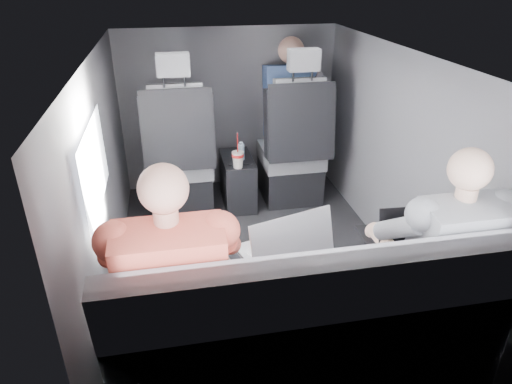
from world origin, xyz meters
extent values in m
plane|color=black|center=(0.00, 0.00, 0.00)|extent=(2.60, 2.60, 0.00)
plane|color=#B2B2AD|center=(0.00, 0.00, 1.35)|extent=(2.60, 2.60, 0.00)
cube|color=#56565B|center=(-0.90, 0.00, 0.68)|extent=(0.02, 2.60, 1.35)
cube|color=#56565B|center=(0.90, 0.00, 0.68)|extent=(0.02, 2.60, 1.35)
cube|color=#56565B|center=(0.00, 1.30, 0.68)|extent=(1.80, 0.02, 1.35)
cube|color=#56565B|center=(0.00, -1.30, 0.68)|extent=(1.80, 0.02, 1.35)
cube|color=white|center=(-0.88, -0.30, 0.90)|extent=(0.02, 0.75, 0.42)
cube|color=black|center=(0.45, 0.67, 0.80)|extent=(0.35, 0.11, 0.59)
cube|color=black|center=(-0.45, 0.92, 0.15)|extent=(0.46, 0.48, 0.30)
cube|color=slate|center=(-0.45, 0.90, 0.38)|extent=(0.48, 0.46, 0.14)
cube|color=slate|center=(-0.45, 0.70, 0.75)|extent=(0.38, 0.18, 0.61)
cube|color=black|center=(-0.67, 0.70, 0.72)|extent=(0.08, 0.21, 0.53)
cube|color=black|center=(-0.23, 0.70, 0.72)|extent=(0.08, 0.21, 0.53)
cube|color=black|center=(-0.45, 0.64, 0.74)|extent=(0.50, 0.11, 0.58)
cube|color=slate|center=(-0.45, 0.66, 1.19)|extent=(0.22, 0.10, 0.15)
cube|color=black|center=(0.45, 0.92, 0.15)|extent=(0.46, 0.48, 0.30)
cube|color=slate|center=(0.45, 0.90, 0.38)|extent=(0.48, 0.46, 0.14)
cube|color=slate|center=(0.45, 0.70, 0.75)|extent=(0.38, 0.18, 0.61)
cube|color=black|center=(0.23, 0.70, 0.72)|extent=(0.08, 0.21, 0.53)
cube|color=black|center=(0.67, 0.70, 0.72)|extent=(0.08, 0.21, 0.53)
cube|color=black|center=(0.45, 0.64, 0.74)|extent=(0.50, 0.11, 0.58)
cube|color=slate|center=(0.45, 0.66, 1.19)|extent=(0.22, 0.10, 0.15)
cube|color=black|center=(0.00, 0.88, 0.20)|extent=(0.24, 0.48, 0.40)
cylinder|color=black|center=(-0.05, 0.76, 0.41)|extent=(0.09, 0.09, 0.01)
cylinder|color=black|center=(0.06, 0.76, 0.41)|extent=(0.09, 0.09, 0.01)
cube|color=slate|center=(0.00, -1.02, 0.23)|extent=(1.60, 0.50, 0.45)
cube|color=slate|center=(0.00, -1.25, 0.68)|extent=(1.60, 0.17, 0.47)
cylinder|color=red|center=(-0.02, 0.69, 0.50)|extent=(0.09, 0.09, 0.02)
cylinder|color=white|center=(-0.02, 0.69, 0.52)|extent=(0.09, 0.09, 0.01)
cylinder|color=red|center=(-0.02, 0.69, 0.60)|extent=(0.01, 0.01, 0.15)
cylinder|color=#B1D6F0|center=(0.03, 0.83, 0.47)|extent=(0.05, 0.05, 0.13)
cylinder|color=#B1D6F0|center=(0.03, 0.83, 0.54)|extent=(0.03, 0.03, 0.02)
cube|color=white|center=(-0.54, -0.71, 0.59)|extent=(0.41, 0.35, 0.02)
cube|color=silver|center=(-0.54, -0.73, 0.60)|extent=(0.32, 0.22, 0.00)
cube|color=white|center=(-0.54, -0.64, 0.60)|extent=(0.12, 0.08, 0.00)
cube|color=white|center=(-0.54, -0.87, 0.72)|extent=(0.36, 0.18, 0.24)
cube|color=white|center=(-0.54, -0.87, 0.72)|extent=(0.31, 0.15, 0.21)
cube|color=silver|center=(-0.03, -0.74, 0.59)|extent=(0.45, 0.37, 0.02)
cube|color=silver|center=(-0.03, -0.75, 0.60)|extent=(0.35, 0.24, 0.00)
cube|color=silver|center=(-0.03, -0.66, 0.60)|extent=(0.13, 0.09, 0.00)
cube|color=silver|center=(-0.03, -0.91, 0.73)|extent=(0.40, 0.19, 0.26)
cube|color=white|center=(-0.03, -0.90, 0.72)|extent=(0.35, 0.16, 0.22)
cube|color=black|center=(0.54, -0.73, 0.59)|extent=(0.36, 0.26, 0.02)
cube|color=black|center=(0.54, -0.75, 0.60)|extent=(0.29, 0.15, 0.00)
cube|color=black|center=(0.54, -0.66, 0.60)|extent=(0.11, 0.06, 0.00)
cube|color=black|center=(0.54, -0.88, 0.71)|extent=(0.35, 0.09, 0.23)
cube|color=white|center=(0.54, -0.88, 0.71)|extent=(0.31, 0.07, 0.20)
cube|color=#2D2E32|center=(-0.65, -0.90, 0.51)|extent=(0.14, 0.42, 0.12)
cube|color=#2D2E32|center=(-0.44, -0.90, 0.51)|extent=(0.14, 0.42, 0.12)
cube|color=#2D2E32|center=(-0.65, -0.68, 0.23)|extent=(0.12, 0.12, 0.45)
cube|color=#2D2E32|center=(-0.44, -0.68, 0.23)|extent=(0.12, 0.12, 0.45)
cube|color=#E1554A|center=(-0.54, -1.10, 0.75)|extent=(0.38, 0.26, 0.52)
sphere|color=tan|center=(-0.54, -1.07, 1.12)|extent=(0.17, 0.17, 0.17)
cylinder|color=tan|center=(-0.73, -0.82, 0.66)|extent=(0.11, 0.27, 0.11)
cylinder|color=tan|center=(-0.35, -0.82, 0.66)|extent=(0.11, 0.27, 0.11)
cube|color=navy|center=(0.50, -0.90, 0.51)|extent=(0.14, 0.41, 0.12)
cube|color=navy|center=(0.70, -0.90, 0.51)|extent=(0.14, 0.41, 0.12)
cube|color=navy|center=(0.50, -0.69, 0.23)|extent=(0.12, 0.12, 0.45)
cube|color=navy|center=(0.70, -0.69, 0.23)|extent=(0.12, 0.12, 0.45)
cube|color=slate|center=(0.60, -1.10, 0.74)|extent=(0.37, 0.25, 0.50)
sphere|color=beige|center=(0.60, -1.07, 1.09)|extent=(0.17, 0.17, 0.17)
cylinder|color=beige|center=(0.41, -0.82, 0.65)|extent=(0.10, 0.26, 0.11)
cylinder|color=beige|center=(0.78, -0.82, 0.65)|extent=(0.10, 0.26, 0.11)
cube|color=navy|center=(0.48, 1.08, 0.78)|extent=(0.42, 0.27, 0.60)
sphere|color=tan|center=(0.48, 1.10, 1.18)|extent=(0.21, 0.21, 0.21)
cube|color=navy|center=(0.48, 1.14, 0.49)|extent=(0.35, 0.42, 0.12)
camera|label=1|loc=(-0.50, -2.46, 1.79)|focal=32.00mm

